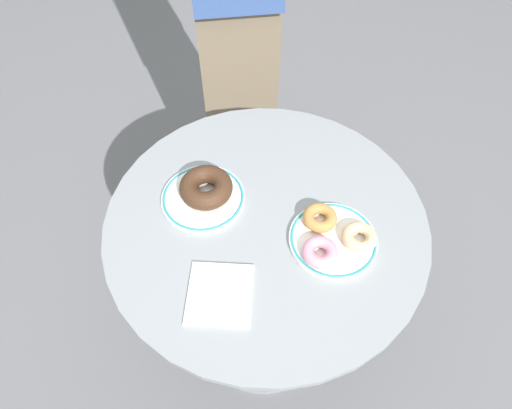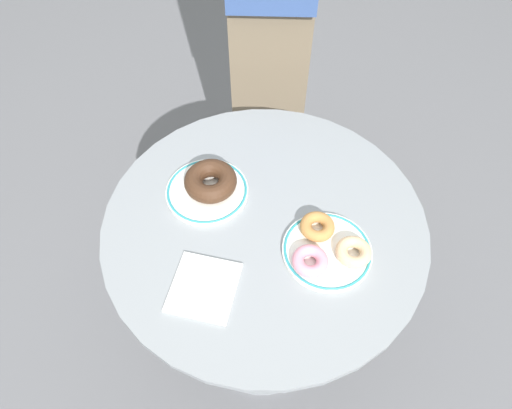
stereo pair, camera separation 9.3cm
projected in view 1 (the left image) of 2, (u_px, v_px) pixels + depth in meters
The scene contains 9 objects.
ground_plane at pixel (262, 332), 1.52m from camera, with size 7.00×7.00×0.02m, color slate.
cafe_table at pixel (264, 270), 1.14m from camera, with size 0.70×0.70×0.70m.
plate_left at pixel (203, 198), 0.97m from camera, with size 0.19×0.19×0.01m.
plate_right at pixel (333, 240), 0.90m from camera, with size 0.18×0.18×0.01m.
donut_chocolate at pixel (206, 187), 0.95m from camera, with size 0.12×0.12×0.04m, color #422819.
donut_glazed at pixel (359, 237), 0.89m from camera, with size 0.07×0.07×0.02m, color #E0B789.
donut_old_fashioned at pixel (320, 217), 0.91m from camera, with size 0.07×0.07×0.02m, color #BC7F42.
donut_pink_frosted at pixel (320, 252), 0.86m from camera, with size 0.07×0.07×0.02m, color pink.
paper_napkin at pixel (220, 294), 0.83m from camera, with size 0.12×0.13×0.01m, color white.
Camera 1 is at (0.05, -0.53, 1.48)m, focal length 30.54 mm.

